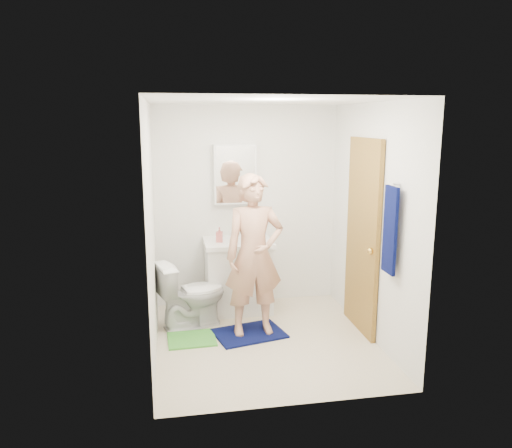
{
  "coord_description": "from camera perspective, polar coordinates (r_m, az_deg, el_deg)",
  "views": [
    {
      "loc": [
        -0.93,
        -4.68,
        2.22
      ],
      "look_at": [
        -0.06,
        0.25,
        1.18
      ],
      "focal_mm": 35.0,
      "sensor_mm": 36.0,
      "label": 1
    }
  ],
  "objects": [
    {
      "name": "ceiling",
      "position": [
        4.78,
        1.22,
        14.02
      ],
      "size": [
        2.2,
        2.4,
        0.02
      ],
      "primitive_type": "cube",
      "color": "white",
      "rests_on": "ground"
    },
    {
      "name": "soap_dispenser",
      "position": [
        5.74,
        -4.21,
        -1.22
      ],
      "size": [
        0.09,
        0.09,
        0.17
      ],
      "primitive_type": "imported",
      "rotation": [
        0.0,
        0.0,
        -0.14
      ],
      "color": "#CF6361",
      "rests_on": "countertop"
    },
    {
      "name": "toothbrush_cup",
      "position": [
        5.94,
        0.49,
        -1.07
      ],
      "size": [
        0.17,
        0.17,
        0.11
      ],
      "primitive_type": "imported",
      "rotation": [
        0.0,
        0.0,
        -0.35
      ],
      "color": "#684394",
      "rests_on": "countertop"
    },
    {
      "name": "faucet",
      "position": [
        5.98,
        -2.31,
        -0.93
      ],
      "size": [
        0.03,
        0.03,
        0.12
      ],
      "primitive_type": "cylinder",
      "color": "silver",
      "rests_on": "countertop"
    },
    {
      "name": "medicine_cabinet",
      "position": [
        5.91,
        -2.42,
        5.71
      ],
      "size": [
        0.5,
        0.12,
        0.7
      ],
      "primitive_type": "cube",
      "color": "white",
      "rests_on": "wall_back"
    },
    {
      "name": "mirror_panel",
      "position": [
        5.85,
        -2.34,
        5.65
      ],
      "size": [
        0.46,
        0.01,
        0.66
      ],
      "primitive_type": "cube",
      "color": "white",
      "rests_on": "wall_back"
    },
    {
      "name": "bath_mat",
      "position": [
        5.4,
        -0.77,
        -12.39
      ],
      "size": [
        0.8,
        0.65,
        0.02
      ],
      "primitive_type": "cube",
      "rotation": [
        0.0,
        0.0,
        0.23
      ],
      "color": "#060D40",
      "rests_on": "floor"
    },
    {
      "name": "toilet",
      "position": [
        5.52,
        -7.38,
        -7.93
      ],
      "size": [
        0.82,
        0.61,
        0.74
      ],
      "primitive_type": "imported",
      "rotation": [
        0.0,
        0.0,
        1.87
      ],
      "color": "white",
      "rests_on": "floor"
    },
    {
      "name": "door",
      "position": [
        5.36,
        12.06,
        -1.39
      ],
      "size": [
        0.05,
        0.8,
        2.05
      ],
      "primitive_type": "cube",
      "color": "olive",
      "rests_on": "ground"
    },
    {
      "name": "towel_hook",
      "position": [
        4.61,
        15.81,
        4.44
      ],
      "size": [
        0.06,
        0.02,
        0.02
      ],
      "primitive_type": "cylinder",
      "rotation": [
        0.0,
        1.57,
        0.0
      ],
      "color": "silver",
      "rests_on": "wall_right"
    },
    {
      "name": "sink_basin",
      "position": [
        5.82,
        -2.06,
        -1.98
      ],
      "size": [
        0.4,
        0.4,
        0.03
      ],
      "primitive_type": "cylinder",
      "color": "white",
      "rests_on": "countertop"
    },
    {
      "name": "wall_right",
      "position": [
        5.21,
        13.22,
        0.13
      ],
      "size": [
        0.02,
        2.4,
        2.4
      ],
      "primitive_type": "cube",
      "color": "silver",
      "rests_on": "ground"
    },
    {
      "name": "countertop",
      "position": [
        5.82,
        -2.06,
        -2.13
      ],
      "size": [
        0.79,
        0.59,
        0.05
      ],
      "primitive_type": "cube",
      "color": "white",
      "rests_on": "vanity_cabinet"
    },
    {
      "name": "door_knob",
      "position": [
        5.08,
        12.95,
        -3.04
      ],
      "size": [
        0.07,
        0.07,
        0.07
      ],
      "primitive_type": "sphere",
      "color": "gold",
      "rests_on": "door"
    },
    {
      "name": "green_rug",
      "position": [
        5.32,
        -7.35,
        -12.92
      ],
      "size": [
        0.5,
        0.43,
        0.02
      ],
      "primitive_type": "cube",
      "rotation": [
        0.0,
        0.0,
        0.04
      ],
      "color": "green",
      "rests_on": "floor"
    },
    {
      "name": "wall_back",
      "position": [
        6.05,
        -1.07,
        2.04
      ],
      "size": [
        2.2,
        0.02,
        2.4
      ],
      "primitive_type": "cube",
      "color": "silver",
      "rests_on": "ground"
    },
    {
      "name": "towel",
      "position": [
        4.66,
        15.08,
        -0.69
      ],
      "size": [
        0.03,
        0.24,
        0.8
      ],
      "primitive_type": "cube",
      "color": "#060D40",
      "rests_on": "wall_right"
    },
    {
      "name": "wall_front",
      "position": [
        3.74,
        4.76,
        -4.15
      ],
      "size": [
        2.2,
        0.02,
        2.4
      ],
      "primitive_type": "cube",
      "color": "silver",
      "rests_on": "ground"
    },
    {
      "name": "floor",
      "position": [
        5.27,
        1.1,
        -13.29
      ],
      "size": [
        2.2,
        2.4,
        0.02
      ],
      "primitive_type": "cube",
      "color": "beige",
      "rests_on": "ground"
    },
    {
      "name": "man",
      "position": [
        5.13,
        -0.21,
        -3.6
      ],
      "size": [
        0.64,
        0.44,
        1.68
      ],
      "primitive_type": "imported",
      "rotation": [
        0.0,
        0.0,
        0.07
      ],
      "color": "tan",
      "rests_on": "bath_mat"
    },
    {
      "name": "vanity_cabinet",
      "position": [
        5.94,
        -2.03,
        -6.11
      ],
      "size": [
        0.75,
        0.55,
        0.8
      ],
      "primitive_type": "cube",
      "color": "white",
      "rests_on": "floor"
    },
    {
      "name": "wall_left",
      "position": [
        4.8,
        -11.97,
        -0.8
      ],
      "size": [
        0.02,
        2.4,
        2.4
      ],
      "primitive_type": "cube",
      "color": "silver",
      "rests_on": "ground"
    }
  ]
}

